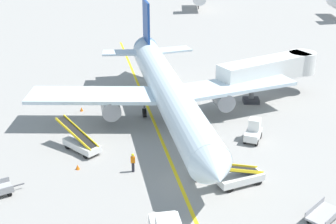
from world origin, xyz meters
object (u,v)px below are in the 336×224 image
jet_bridge (274,69)px  belt_loader_aft_hold (239,176)px  belt_loader_forward_hold (81,143)px  baggage_cart_loaded (324,214)px  airliner (167,90)px  safety_cone_nose_left (82,109)px  baggage_tug_near_wing (254,131)px  safety_cone_nose_right (78,167)px  ground_crew_marshaller (133,162)px

jet_bridge → belt_loader_aft_hold: 20.40m
belt_loader_forward_hold → baggage_cart_loaded: (19.06, -10.05, -0.31)m
airliner → safety_cone_nose_left: size_ratio=79.68×
baggage_tug_near_wing → belt_loader_forward_hold: (-15.97, -2.43, -0.15)m
baggage_tug_near_wing → safety_cone_nose_right: (-15.64, -5.78, -0.71)m
airliner → baggage_cart_loaded: 20.50m
baggage_cart_loaded → safety_cone_nose_right: size_ratio=7.48×
ground_crew_marshaller → belt_loader_aft_hold: bearing=-12.6°
jet_bridge → belt_loader_forward_hold: size_ratio=2.67×
belt_loader_aft_hold → baggage_cart_loaded: (5.45, -4.50, -0.31)m
belt_loader_aft_hold → ground_crew_marshaller: size_ratio=2.98×
jet_bridge → belt_loader_forward_hold: bearing=-145.4°
ground_crew_marshaller → safety_cone_nose_left: (-6.77, 12.82, -0.69)m
belt_loader_aft_hold → baggage_cart_loaded: size_ratio=1.54×
airliner → belt_loader_forward_hold: bearing=-138.7°
safety_cone_nose_left → safety_cone_nose_right: 12.70m
jet_bridge → baggage_cart_loaded: bearing=-91.9°
safety_cone_nose_right → jet_bridge: bearing=41.1°
belt_loader_aft_hold → safety_cone_nose_right: 13.47m
airliner → safety_cone_nose_left: 10.26m
baggage_cart_loaded → safety_cone_nose_left: (-20.78, 19.23, -0.25)m
baggage_cart_loaded → baggage_tug_near_wing: bearing=103.9°
airliner → safety_cone_nose_right: bearing=-126.2°
belt_loader_aft_hold → safety_cone_nose_right: (-13.28, 2.20, -0.56)m
baggage_tug_near_wing → belt_loader_forward_hold: size_ratio=0.59×
baggage_tug_near_wing → ground_crew_marshaller: 12.49m
airliner → belt_loader_aft_hold: bearing=-64.5°
safety_cone_nose_left → baggage_cart_loaded: bearing=-42.8°
jet_bridge → baggage_tug_near_wing: 12.18m
baggage_cart_loaded → airliner: bearing=124.0°
belt_loader_forward_hold → belt_loader_aft_hold: 14.70m
jet_bridge → belt_loader_aft_hold: size_ratio=2.41×
baggage_tug_near_wing → ground_crew_marshaller: (-10.92, -6.06, -0.02)m
belt_loader_aft_hold → baggage_cart_loaded: belt_loader_aft_hold is taller
airliner → belt_loader_aft_hold: (5.88, -12.33, -2.64)m
jet_bridge → belt_loader_forward_hold: (-19.85, -13.67, -2.77)m
belt_loader_aft_hold → jet_bridge: bearing=72.0°
belt_loader_aft_hold → baggage_tug_near_wing: bearing=73.5°
belt_loader_aft_hold → ground_crew_marshaller: bearing=167.4°
belt_loader_forward_hold → airliner: bearing=41.3°
belt_loader_aft_hold → safety_cone_nose_left: belt_loader_aft_hold is taller
jet_bridge → ground_crew_marshaller: 22.93m
baggage_tug_near_wing → belt_loader_aft_hold: belt_loader_aft_hold is taller
airliner → jet_bridge: airliner is taller
belt_loader_aft_hold → safety_cone_nose_left: 21.27m
belt_loader_forward_hold → safety_cone_nose_left: 9.36m
belt_loader_forward_hold → baggage_cart_loaded: belt_loader_forward_hold is taller
airliner → safety_cone_nose_right: airliner is taller
baggage_tug_near_wing → ground_crew_marshaller: baggage_tug_near_wing is taller
jet_bridge → baggage_tug_near_wing: jet_bridge is taller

